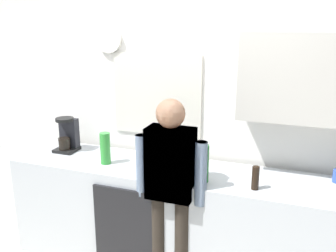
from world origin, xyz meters
name	(u,v)px	position (x,y,z in m)	size (l,w,h in m)	color
kitchen_counter	(182,220)	(0.00, 0.30, 0.46)	(3.09, 0.64, 0.93)	#B2B7BC
dishwasher_panel	(125,235)	(-0.39, -0.03, 0.42)	(0.56, 0.02, 0.84)	black
back_wall_assembly	(207,111)	(0.10, 0.70, 1.36)	(4.69, 0.42, 2.60)	white
coffee_maker	(67,136)	(-1.20, 0.40, 1.08)	(0.20, 0.20, 0.33)	black
bottle_red_vinegar	(161,148)	(-0.26, 0.47, 1.04)	(0.06, 0.06, 0.22)	maroon
bottle_clear_soda	(105,148)	(-0.68, 0.22, 1.07)	(0.09, 0.09, 0.28)	#2D8C33
bottle_green_wine	(204,163)	(0.23, 0.14, 1.08)	(0.07, 0.07, 0.30)	#195923
bottle_dark_sauce	(255,178)	(0.62, 0.14, 1.02)	(0.06, 0.06, 0.18)	black
potted_plant	(164,164)	(-0.08, 0.07, 1.06)	(0.15, 0.15, 0.23)	#9E5638
person_at_sink	(170,182)	(0.00, 0.00, 0.95)	(0.57, 0.22, 1.60)	brown
person_guest	(170,182)	(0.00, 0.00, 0.95)	(0.57, 0.22, 1.60)	brown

